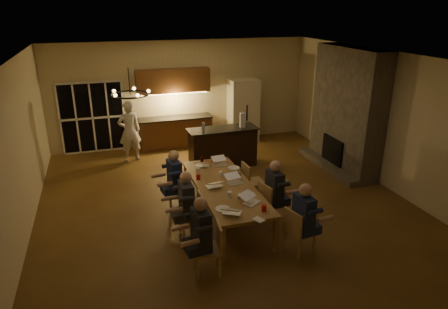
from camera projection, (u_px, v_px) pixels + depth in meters
floor at (227, 205)px, 8.88m from camera, size 9.00×9.00×0.00m
back_wall at (182, 93)px, 12.34m from camera, size 8.00×0.04×3.20m
left_wall at (14, 158)px, 7.17m from camera, size 0.04×9.00×3.20m
right_wall at (388, 121)px, 9.45m from camera, size 0.04×9.00×3.20m
ceiling at (227, 57)px, 7.74m from camera, size 8.00×9.00×0.04m
french_doors at (93, 118)px, 11.73m from camera, size 1.86×0.08×2.10m
fireplace at (347, 110)px, 10.42m from camera, size 0.58×2.50×3.20m
kitchenette at (175, 109)px, 12.11m from camera, size 2.24×0.68×2.40m
refrigerator at (243, 110)px, 12.76m from camera, size 0.90×0.68×2.00m
dining_table at (225, 202)px, 8.21m from camera, size 1.10×3.01×0.75m
bar_island at (223, 148)px, 10.82m from camera, size 1.90×0.73×1.08m
chair_left_near at (207, 249)px, 6.51m from camera, size 0.48×0.48×0.89m
chair_left_mid at (191, 217)px, 7.50m from camera, size 0.45×0.45×0.89m
chair_left_far at (179, 193)px, 8.43m from camera, size 0.51×0.51×0.89m
chair_right_near at (300, 231)px, 7.02m from camera, size 0.54×0.54×0.89m
chair_right_mid at (272, 203)px, 8.02m from camera, size 0.53×0.53×0.89m
chair_right_far at (254, 181)px, 8.99m from camera, size 0.46×0.46×0.89m
person_left_near at (201, 236)px, 6.42m from camera, size 0.67×0.67×1.38m
person_right_near at (303, 220)px, 6.90m from camera, size 0.65×0.65×1.38m
person_left_mid at (187, 206)px, 7.37m from camera, size 0.60×0.60×1.38m
person_right_mid at (274, 193)px, 7.88m from camera, size 0.63×0.63×1.38m
person_left_far at (175, 181)px, 8.41m from camera, size 0.67×0.67×1.38m
standing_person at (130, 131)px, 11.14m from camera, size 0.69×0.51×1.72m
chandelier at (130, 94)px, 6.78m from camera, size 0.65×0.65×0.03m
laptop_a at (232, 207)px, 6.97m from camera, size 0.42×0.40×0.23m
laptop_b at (252, 198)px, 7.32m from camera, size 0.42×0.41×0.23m
laptop_c at (214, 181)px, 7.99m from camera, size 0.35×0.32×0.23m
laptop_d at (235, 178)px, 8.13m from camera, size 0.36×0.33×0.23m
laptop_e at (203, 161)px, 9.01m from camera, size 0.42×0.40×0.23m
laptop_f at (220, 160)px, 9.05m from camera, size 0.33×0.29×0.23m
mug_front at (230, 194)px, 7.59m from camera, size 0.09×0.09×0.10m
mug_mid at (221, 174)px, 8.51m from camera, size 0.08×0.08×0.10m
mug_back at (198, 170)px, 8.70m from camera, size 0.08×0.08×0.10m
redcup_near at (264, 208)px, 7.06m from camera, size 0.09×0.09×0.12m
redcup_mid at (198, 177)px, 8.33m from camera, size 0.09×0.09×0.12m
redcup_far at (213, 159)px, 9.27m from camera, size 0.09×0.09×0.12m
can_silver at (239, 196)px, 7.49m from camera, size 0.06×0.06×0.12m
can_cola at (202, 159)px, 9.27m from camera, size 0.07×0.07×0.12m
can_right at (239, 175)px, 8.41m from camera, size 0.07×0.07×0.12m
plate_near at (249, 194)px, 7.67m from camera, size 0.25×0.25×0.02m
plate_left at (223, 209)px, 7.13m from camera, size 0.27×0.27×0.02m
plate_far at (234, 168)px, 8.91m from camera, size 0.27×0.27×0.02m
notepad at (259, 220)px, 6.78m from camera, size 0.21×0.24×0.01m
bar_bottle at (203, 127)px, 10.35m from camera, size 0.09×0.09×0.24m
bar_blender at (242, 120)px, 10.66m from camera, size 0.14×0.14×0.40m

